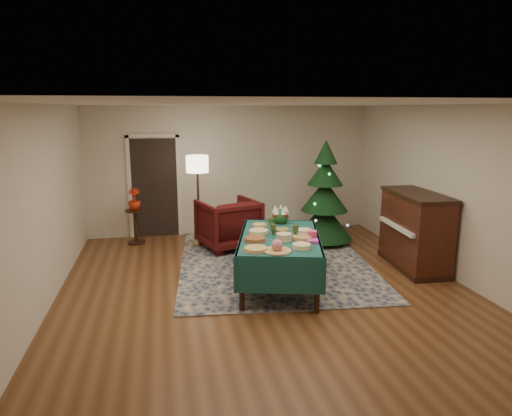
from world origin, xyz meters
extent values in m
plane|color=#593319|center=(0.00, 0.00, 0.00)|extent=(7.00, 7.00, 0.00)
plane|color=white|center=(0.00, 0.00, 2.70)|extent=(7.00, 7.00, 0.00)
plane|color=beige|center=(0.00, 3.50, 1.35)|extent=(6.00, 0.00, 6.00)
plane|color=beige|center=(0.00, -3.50, 1.35)|extent=(6.00, 0.00, 6.00)
plane|color=beige|center=(-3.00, 0.00, 1.35)|extent=(0.00, 7.00, 7.00)
plane|color=beige|center=(3.00, 0.00, 1.35)|extent=(0.00, 7.00, 7.00)
cube|color=black|center=(-1.60, 3.48, 1.02)|extent=(0.92, 0.02, 2.04)
cube|color=silver|center=(-2.10, 3.48, 1.05)|extent=(0.08, 0.04, 2.14)
cube|color=silver|center=(-1.10, 3.48, 1.05)|extent=(0.08, 0.04, 2.14)
cube|color=silver|center=(-1.60, 3.48, 2.10)|extent=(1.08, 0.04, 0.08)
cube|color=#132049|center=(0.42, 1.40, 0.01)|extent=(3.59, 4.49, 0.02)
cylinder|color=black|center=(-0.47, -0.52, 0.39)|extent=(0.07, 0.07, 0.79)
cylinder|color=black|center=(-0.01, 1.24, 0.39)|extent=(0.07, 0.07, 0.79)
cylinder|color=black|center=(0.48, -0.77, 0.39)|extent=(0.07, 0.07, 0.79)
cylinder|color=black|center=(0.94, 1.00, 0.39)|extent=(0.07, 0.07, 0.79)
cube|color=#124039|center=(0.23, 0.24, 0.77)|extent=(1.62, 2.22, 0.04)
cube|color=#124039|center=(0.48, 1.19, 0.54)|extent=(1.15, 0.33, 0.49)
cube|color=#124039|center=(-0.01, -0.72, 0.54)|extent=(1.15, 0.33, 0.49)
cube|color=#124039|center=(0.78, 0.09, 0.54)|extent=(0.54, 1.97, 0.49)
cube|color=#124039|center=(-0.31, 0.38, 0.54)|extent=(0.54, 1.97, 0.49)
cylinder|color=silver|center=(-0.26, -0.40, 0.79)|extent=(0.36, 0.36, 0.01)
cylinder|color=tan|center=(-0.26, -0.40, 0.82)|extent=(0.31, 0.31, 0.04)
cylinder|color=silver|center=(0.01, -0.50, 0.79)|extent=(0.39, 0.39, 0.01)
sphere|color=#CC727A|center=(0.01, -0.50, 0.88)|extent=(0.16, 0.16, 0.16)
cylinder|color=silver|center=(0.37, -0.42, 0.79)|extent=(0.29, 0.29, 0.01)
cylinder|color=#D8D172|center=(0.37, -0.42, 0.83)|extent=(0.24, 0.24, 0.05)
cylinder|color=silver|center=(-0.18, 0.05, 0.79)|extent=(0.35, 0.35, 0.01)
cylinder|color=brown|center=(-0.18, 0.05, 0.82)|extent=(0.30, 0.30, 0.04)
cylinder|color=silver|center=(0.23, -0.01, 0.79)|extent=(0.26, 0.26, 0.01)
cylinder|color=tan|center=(0.23, -0.01, 0.85)|extent=(0.22, 0.22, 0.09)
cylinder|color=silver|center=(0.51, 0.02, 0.79)|extent=(0.32, 0.32, 0.01)
cylinder|color=#B2844C|center=(0.51, 0.02, 0.81)|extent=(0.27, 0.27, 0.03)
cylinder|color=silver|center=(-0.04, 0.45, 0.79)|extent=(0.34, 0.34, 0.01)
cylinder|color=#D8BF7F|center=(-0.04, 0.45, 0.82)|extent=(0.29, 0.29, 0.04)
cylinder|color=silver|center=(0.30, 0.36, 0.79)|extent=(0.27, 0.27, 0.01)
cylinder|color=maroon|center=(0.30, 0.36, 0.83)|extent=(0.23, 0.23, 0.06)
cylinder|color=silver|center=(0.66, 0.37, 0.79)|extent=(0.27, 0.27, 0.01)
cylinder|color=#F2EACC|center=(0.66, 0.37, 0.81)|extent=(0.23, 0.23, 0.03)
cylinder|color=silver|center=(0.06, 0.84, 0.79)|extent=(0.26, 0.26, 0.01)
cylinder|color=tan|center=(0.06, 0.84, 0.81)|extent=(0.22, 0.22, 0.03)
cone|color=#2D471E|center=(0.20, 0.63, 0.83)|extent=(0.07, 0.07, 0.09)
cylinder|color=#2D471E|center=(0.20, 0.63, 0.92)|extent=(0.08, 0.08, 0.09)
cone|color=#2D471E|center=(0.45, 0.13, 0.83)|extent=(0.07, 0.07, 0.09)
cylinder|color=#2D471E|center=(0.45, 0.13, 0.92)|extent=(0.08, 0.08, 0.09)
cone|color=#2D471E|center=(0.13, 0.25, 0.83)|extent=(0.07, 0.07, 0.09)
cylinder|color=#2D471E|center=(0.13, 0.25, 0.92)|extent=(0.08, 0.08, 0.09)
cube|color=#D03A9F|center=(0.60, -0.18, 0.81)|extent=(0.19, 0.19, 0.04)
cube|color=#F24378|center=(0.67, 0.06, 0.84)|extent=(0.15, 0.15, 0.10)
sphere|color=#1E4C1E|center=(0.44, 1.00, 0.89)|extent=(0.27, 0.27, 0.27)
cone|color=white|center=(0.53, 1.00, 1.02)|extent=(0.10, 0.10, 0.13)
cone|color=white|center=(0.47, 1.09, 1.02)|extent=(0.10, 0.10, 0.13)
cone|color=white|center=(0.36, 1.05, 1.02)|extent=(0.10, 0.10, 0.13)
cone|color=white|center=(0.36, 0.94, 1.02)|extent=(0.10, 0.10, 0.13)
cone|color=white|center=(0.47, 0.91, 1.02)|extent=(0.10, 0.10, 0.13)
sphere|color=#B20C0F|center=(0.53, 1.06, 0.93)|extent=(0.07, 0.07, 0.07)
sphere|color=#B20C0F|center=(0.37, 1.09, 0.93)|extent=(0.07, 0.07, 0.07)
sphere|color=#B20C0F|center=(0.34, 0.93, 0.93)|extent=(0.07, 0.07, 0.07)
sphere|color=#B20C0F|center=(0.50, 0.90, 0.93)|extent=(0.07, 0.07, 0.07)
imported|color=#440E0E|center=(-0.23, 2.34, 0.52)|extent=(1.25, 1.21, 1.05)
cylinder|color=#A57F3F|center=(-0.77, 2.66, 0.02)|extent=(0.30, 0.30, 0.03)
cylinder|color=black|center=(-0.77, 2.66, 0.80)|extent=(0.04, 0.04, 1.60)
cylinder|color=#FFEABF|center=(-0.77, 2.66, 1.60)|extent=(0.43, 0.43, 0.32)
cylinder|color=black|center=(-2.00, 2.99, 0.02)|extent=(0.34, 0.34, 0.04)
cylinder|color=black|center=(-2.00, 2.99, 0.33)|extent=(0.08, 0.08, 0.63)
cylinder|color=black|center=(-2.00, 2.99, 0.67)|extent=(0.38, 0.38, 0.03)
imported|color=red|center=(-2.00, 2.99, 0.80)|extent=(0.24, 0.43, 0.24)
cylinder|color=black|center=(1.67, 2.27, 0.08)|extent=(0.12, 0.12, 0.16)
cone|color=black|center=(1.67, 2.27, 0.46)|extent=(1.47, 1.47, 0.72)
cone|color=black|center=(1.67, 2.27, 0.97)|extent=(1.21, 1.21, 0.62)
cone|color=black|center=(1.67, 2.27, 1.44)|extent=(0.91, 0.91, 0.51)
cone|color=black|center=(1.67, 2.27, 1.83)|extent=(0.59, 0.59, 0.46)
cube|color=black|center=(2.67, 0.60, 0.04)|extent=(0.74, 1.50, 0.08)
cube|color=#34150D|center=(2.67, 0.60, 0.64)|extent=(0.72, 1.48, 1.20)
cube|color=black|center=(2.67, 0.60, 1.26)|extent=(0.76, 1.53, 0.05)
cube|color=white|center=(2.36, 0.62, 0.72)|extent=(0.21, 1.24, 0.06)
camera|label=1|loc=(-1.43, -6.07, 2.63)|focal=32.00mm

